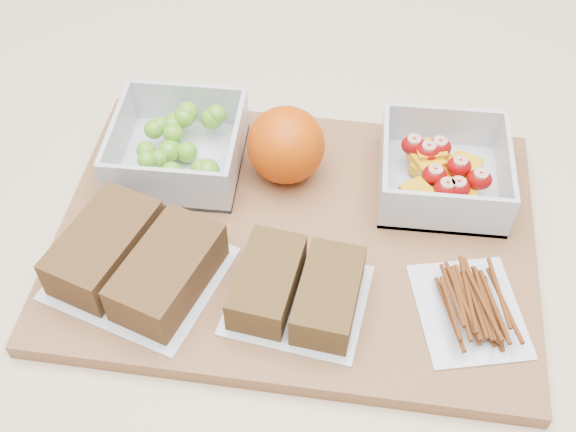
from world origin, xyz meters
name	(u,v)px	position (x,y,z in m)	size (l,w,h in m)	color
counter	(291,431)	(0.00, 0.00, 0.45)	(1.20, 0.90, 0.90)	beige
cutting_board	(296,236)	(0.00, -0.01, 0.91)	(0.42, 0.30, 0.02)	brown
grape_container	(180,145)	(-0.11, 0.06, 0.94)	(0.12, 0.12, 0.05)	silver
fruit_container	(442,173)	(0.13, 0.05, 0.93)	(0.11, 0.11, 0.05)	silver
orange	(286,145)	(-0.01, 0.06, 0.95)	(0.07, 0.07, 0.07)	#D04804
sandwich_bag_left	(136,260)	(-0.12, -0.08, 0.94)	(0.16, 0.15, 0.04)	silver
sandwich_bag_center	(298,289)	(0.01, -0.09, 0.93)	(0.12, 0.11, 0.03)	silver
pretzel_bag	(471,304)	(0.15, -0.08, 0.93)	(0.10, 0.11, 0.02)	silver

